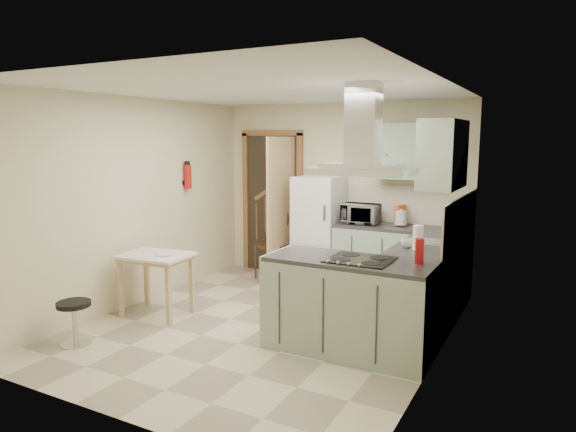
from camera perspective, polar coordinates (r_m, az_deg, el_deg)
The scene contains 28 objects.
floor at distance 5.68m, azimuth -2.47°, elevation -12.15°, with size 4.20×4.20×0.00m, color beige.
ceiling at distance 5.33m, azimuth -2.65°, elevation 13.87°, with size 4.20×4.20×0.00m, color silver.
back_wall at distance 7.24m, azimuth 5.93°, elevation 2.53°, with size 3.60×3.60×0.00m, color beige.
left_wall at distance 6.46m, azimuth -16.45°, elevation 1.49°, with size 4.20×4.20×0.00m, color beige.
right_wall at distance 4.72m, azimuth 16.62°, elevation -1.04°, with size 4.20×4.20×0.00m, color beige.
doorway at distance 7.71m, azimuth -1.77°, elevation 1.46°, with size 1.10×0.12×2.10m, color brown.
fridge at distance 7.11m, azimuth 3.46°, elevation -1.61°, with size 0.60×0.60×1.50m, color white.
counter_back at distance 6.87m, azimuth 10.00°, elevation -4.65°, with size 1.08×0.60×0.90m, color #9EB2A0.
counter_right at distance 6.03m, azimuth 15.64°, elevation -6.73°, with size 0.60×1.95×0.90m, color #9EB2A0.
splashback at distance 6.93m, azimuth 13.25°, elevation 1.25°, with size 1.68×0.02×0.50m, color beige.
wall_cabinet_back at distance 6.73m, azimuth 13.01°, elevation 7.03°, with size 0.85×0.35×0.70m, color #9EB2A0.
wall_cabinet_right at distance 5.53m, azimuth 16.88°, elevation 6.57°, with size 0.35×0.90×0.70m, color #9EB2A0.
peninsula at distance 4.95m, azimuth 6.84°, elevation -9.83°, with size 1.55×0.65×0.90m, color #9EB2A0.
hob at distance 4.79m, azimuth 8.05°, elevation -4.81°, with size 0.58×0.50×0.01m, color black.
extractor_hood at distance 4.67m, azimuth 8.26°, elevation 4.95°, with size 0.90×0.55×0.10m, color silver.
sink at distance 5.76m, azimuth 15.44°, elevation -2.78°, with size 0.45×0.40×0.01m, color silver.
fire_extinguisher at distance 7.06m, azimuth -11.08°, elevation 4.31°, with size 0.10×0.10×0.32m, color #B2140F.
drop_leaf_table at distance 6.08m, azimuth -14.38°, elevation -7.42°, with size 0.77×0.57×0.72m, color #D0C280.
bentwood_chair at distance 7.40m, azimuth -1.75°, elevation -3.27°, with size 0.43×0.43×0.97m, color #4E211A.
stool at distance 5.55m, azimuth -22.62°, elevation -10.90°, with size 0.33×0.33×0.44m, color black.
microwave at distance 6.81m, azimuth 8.09°, elevation 0.24°, with size 0.47×0.32×0.26m, color black.
kettle at distance 6.70m, azimuth 12.43°, elevation -0.19°, with size 0.15×0.15×0.22m, color silver.
cereal_box at distance 6.81m, azimuth 12.36°, elevation 0.11°, with size 0.07×0.17×0.26m, color #DC4D19.
soap_bottle at distance 6.00m, azimuth 17.59°, elevation -1.67°, with size 0.07×0.08×0.16m, color #B7B6C3.
paper_towel at distance 5.30m, azimuth 14.25°, elevation -2.31°, with size 0.10×0.10×0.26m, color white.
cup at distance 5.40m, azimuth 13.09°, elevation -2.95°, with size 0.12×0.12×0.10m, color silver.
red_bottle at distance 4.74m, azimuth 14.41°, elevation -3.81°, with size 0.08×0.08×0.23m, color #B30F12.
book at distance 5.97m, azimuth -14.46°, elevation -3.69°, with size 0.17×0.23×0.10m, color brown.
Camera 1 is at (2.70, -4.57, 2.01)m, focal length 32.00 mm.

